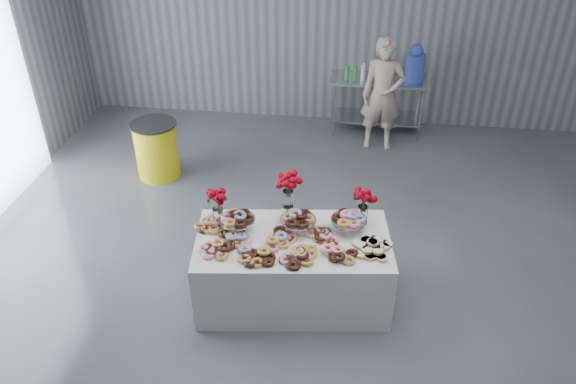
# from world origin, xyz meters

# --- Properties ---
(ground) EXTENTS (9.00, 9.00, 0.00)m
(ground) POSITION_xyz_m (0.00, 0.00, 0.00)
(ground) COLOR #3D4045
(ground) RESTS_ON ground
(room_walls) EXTENTS (8.04, 9.04, 4.02)m
(room_walls) POSITION_xyz_m (-0.27, 0.07, 2.64)
(room_walls) COLOR slate
(room_walls) RESTS_ON ground
(display_table) EXTENTS (2.01, 1.23, 0.75)m
(display_table) POSITION_xyz_m (-0.08, 0.20, 0.38)
(display_table) COLOR white
(display_table) RESTS_ON ground
(prep_table) EXTENTS (1.50, 0.60, 0.90)m
(prep_table) POSITION_xyz_m (0.77, 4.10, 0.62)
(prep_table) COLOR silver
(prep_table) RESTS_ON ground
(donut_mounds) EXTENTS (1.89, 1.02, 0.09)m
(donut_mounds) POSITION_xyz_m (-0.08, 0.15, 0.80)
(donut_mounds) COLOR #CC8D4A
(donut_mounds) RESTS_ON display_table
(cake_stand_left) EXTENTS (0.36, 0.36, 0.17)m
(cake_stand_left) POSITION_xyz_m (-0.64, 0.28, 0.89)
(cake_stand_left) COLOR silver
(cake_stand_left) RESTS_ON display_table
(cake_stand_mid) EXTENTS (0.36, 0.36, 0.17)m
(cake_stand_mid) POSITION_xyz_m (-0.05, 0.35, 0.89)
(cake_stand_mid) COLOR silver
(cake_stand_mid) RESTS_ON display_table
(cake_stand_right) EXTENTS (0.36, 0.36, 0.17)m
(cake_stand_right) POSITION_xyz_m (0.45, 0.41, 0.89)
(cake_stand_right) COLOR silver
(cake_stand_right) RESTS_ON display_table
(danish_pile) EXTENTS (0.48, 0.48, 0.11)m
(danish_pile) POSITION_xyz_m (0.68, 0.14, 0.81)
(danish_pile) COLOR silver
(danish_pile) RESTS_ON display_table
(bouquet_left) EXTENTS (0.26, 0.26, 0.42)m
(bouquet_left) POSITION_xyz_m (-0.85, 0.35, 1.05)
(bouquet_left) COLOR white
(bouquet_left) RESTS_ON display_table
(bouquet_right) EXTENTS (0.26, 0.26, 0.42)m
(bouquet_right) POSITION_xyz_m (0.58, 0.58, 1.05)
(bouquet_right) COLOR white
(bouquet_right) RESTS_ON display_table
(bouquet_center) EXTENTS (0.26, 0.26, 0.57)m
(bouquet_center) POSITION_xyz_m (-0.17, 0.54, 1.13)
(bouquet_center) COLOR silver
(bouquet_center) RESTS_ON display_table
(water_jug) EXTENTS (0.28, 0.28, 0.55)m
(water_jug) POSITION_xyz_m (1.27, 4.10, 1.15)
(water_jug) COLOR #4361E6
(water_jug) RESTS_ON prep_table
(drink_bottles) EXTENTS (0.54, 0.08, 0.27)m
(drink_bottles) POSITION_xyz_m (0.45, 4.00, 1.04)
(drink_bottles) COLOR #268C33
(drink_bottles) RESTS_ON prep_table
(person) EXTENTS (0.62, 0.42, 1.68)m
(person) POSITION_xyz_m (0.82, 3.63, 0.84)
(person) COLOR #CC8C93
(person) RESTS_ON ground
(trash_barrel) EXTENTS (0.62, 0.62, 0.80)m
(trash_barrel) POSITION_xyz_m (-2.23, 2.37, 0.40)
(trash_barrel) COLOR yellow
(trash_barrel) RESTS_ON ground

